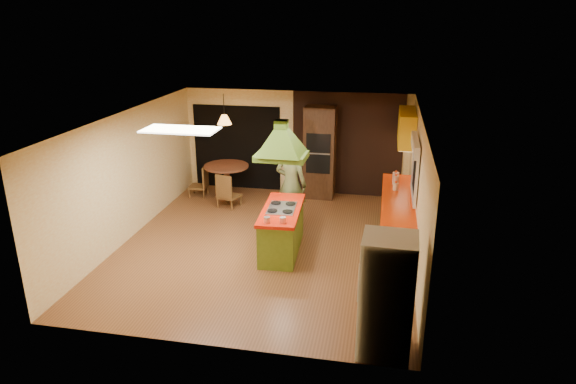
% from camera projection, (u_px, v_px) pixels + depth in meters
% --- Properties ---
extents(ground, '(6.50, 6.50, 0.00)m').
position_uv_depth(ground, '(267.00, 245.00, 9.95)').
color(ground, brown).
rests_on(ground, ground).
extents(room_walls, '(5.50, 6.50, 6.50)m').
position_uv_depth(room_walls, '(266.00, 184.00, 9.53)').
color(room_walls, '#FCEAB4').
rests_on(room_walls, ground).
extents(ceiling_plane, '(6.50, 6.50, 0.00)m').
position_uv_depth(ceiling_plane, '(265.00, 117.00, 9.12)').
color(ceiling_plane, silver).
rests_on(ceiling_plane, room_walls).
extents(brick_panel, '(2.64, 0.03, 2.50)m').
position_uv_depth(brick_panel, '(347.00, 145.00, 12.30)').
color(brick_panel, '#381E14').
rests_on(brick_panel, ground).
extents(nook_opening, '(2.20, 0.03, 2.10)m').
position_uv_depth(nook_opening, '(237.00, 147.00, 12.86)').
color(nook_opening, black).
rests_on(nook_opening, ground).
extents(right_counter, '(0.62, 3.05, 0.92)m').
position_uv_depth(right_counter, '(397.00, 220.00, 9.92)').
color(right_counter, olive).
rests_on(right_counter, ground).
extents(upper_cabinets, '(0.34, 1.40, 0.70)m').
position_uv_depth(upper_cabinets, '(407.00, 127.00, 10.88)').
color(upper_cabinets, yellow).
rests_on(upper_cabinets, room_walls).
extents(window_right, '(0.12, 1.35, 1.06)m').
position_uv_depth(window_right, '(416.00, 158.00, 9.25)').
color(window_right, black).
rests_on(window_right, room_walls).
extents(fluor_panel, '(1.20, 0.60, 0.03)m').
position_uv_depth(fluor_panel, '(180.00, 130.00, 8.21)').
color(fluor_panel, white).
rests_on(fluor_panel, ceiling_plane).
extents(kitchen_island, '(0.77, 1.74, 0.87)m').
position_uv_depth(kitchen_island, '(282.00, 230.00, 9.55)').
color(kitchen_island, olive).
rests_on(kitchen_island, ground).
extents(range_hood, '(0.91, 0.66, 0.78)m').
position_uv_depth(range_hood, '(281.00, 134.00, 8.95)').
color(range_hood, '#4B6E1B').
rests_on(range_hood, ceiling_plane).
extents(man, '(0.76, 0.59, 1.85)m').
position_uv_depth(man, '(291.00, 184.00, 10.52)').
color(man, '#48502A').
rests_on(man, ground).
extents(refrigerator, '(0.71, 0.67, 1.66)m').
position_uv_depth(refrigerator, '(387.00, 296.00, 6.57)').
color(refrigerator, silver).
rests_on(refrigerator, ground).
extents(wall_oven, '(0.73, 0.60, 2.20)m').
position_uv_depth(wall_oven, '(320.00, 153.00, 12.20)').
color(wall_oven, '#452816').
rests_on(wall_oven, ground).
extents(dining_table, '(1.07, 1.07, 0.80)m').
position_uv_depth(dining_table, '(227.00, 174.00, 12.36)').
color(dining_table, brown).
rests_on(dining_table, ground).
extents(chair_left, '(0.44, 0.44, 0.77)m').
position_uv_depth(chair_left, '(198.00, 181.00, 12.45)').
color(chair_left, brown).
rests_on(chair_left, ground).
extents(chair_near, '(0.55, 0.55, 0.81)m').
position_uv_depth(chair_near, '(229.00, 190.00, 11.76)').
color(chair_near, brown).
rests_on(chair_near, ground).
extents(pendant_lamp, '(0.39, 0.39, 0.22)m').
position_uv_depth(pendant_lamp, '(224.00, 120.00, 11.91)').
color(pendant_lamp, '#FF9E3F').
rests_on(pendant_lamp, ceiling_plane).
extents(canister_large, '(0.17, 0.17, 0.20)m').
position_uv_depth(canister_large, '(396.00, 177.00, 10.65)').
color(canister_large, beige).
rests_on(canister_large, right_counter).
extents(canister_medium, '(0.16, 0.16, 0.19)m').
position_uv_depth(canister_medium, '(396.00, 180.00, 10.50)').
color(canister_medium, beige).
rests_on(canister_medium, right_counter).
extents(canister_small, '(0.12, 0.12, 0.15)m').
position_uv_depth(canister_small, '(396.00, 187.00, 10.17)').
color(canister_small, beige).
rests_on(canister_small, right_counter).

